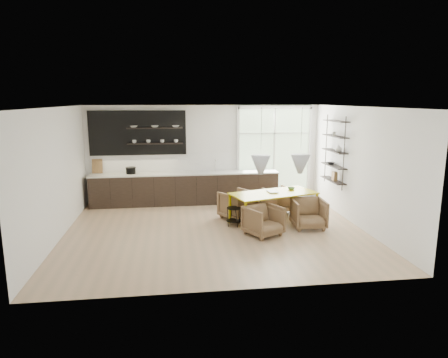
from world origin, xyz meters
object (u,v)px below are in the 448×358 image
(dining_table, at_px, (274,195))
(armchair_front_left, at_px, (264,221))
(armchair_back_right, at_px, (279,200))
(armchair_back_left, at_px, (238,205))
(armchair_front_right, at_px, (309,214))
(wire_stool, at_px, (234,214))

(dining_table, distance_m, armchair_front_left, 1.07)
(dining_table, height_order, armchair_back_right, dining_table)
(dining_table, xyz_separation_m, armchair_back_left, (-0.83, 0.48, -0.35))
(armchair_front_right, bearing_deg, armchair_back_right, 105.09)
(armchair_front_left, bearing_deg, armchair_front_right, -11.21)
(armchair_front_right, bearing_deg, armchair_front_left, -160.01)
(armchair_front_left, height_order, armchair_front_right, armchair_front_right)
(dining_table, relative_size, armchair_back_left, 2.85)
(armchair_back_right, distance_m, armchair_front_left, 2.05)
(dining_table, height_order, armchair_front_left, dining_table)
(armchair_front_left, distance_m, armchair_front_right, 1.25)
(armchair_back_left, relative_size, armchair_front_left, 1.07)
(armchair_back_right, bearing_deg, armchair_front_left, 40.77)
(armchair_back_left, relative_size, armchair_front_right, 1.04)
(armchair_back_right, bearing_deg, armchair_back_left, -2.91)
(armchair_front_right, xyz_separation_m, wire_stool, (-1.77, 0.39, -0.06))
(armchair_back_left, distance_m, armchair_front_left, 1.42)
(armchair_back_right, height_order, armchair_front_left, armchair_front_left)
(armchair_front_left, bearing_deg, dining_table, 34.57)
(armchair_back_right, relative_size, wire_stool, 1.61)
(wire_stool, bearing_deg, armchair_back_left, 71.85)
(dining_table, bearing_deg, wire_stool, 170.51)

